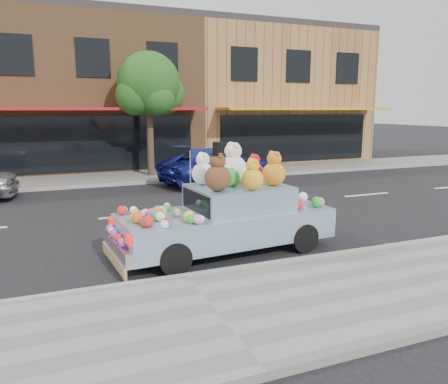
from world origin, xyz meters
name	(u,v)px	position (x,y,z in m)	size (l,w,h in m)	color
ground	(132,216)	(0.00, 0.00, 0.00)	(120.00, 120.00, 0.00)	black
near_sidewalk	(217,316)	(0.00, -6.50, 0.06)	(60.00, 3.00, 0.12)	gray
far_sidewalk	(103,179)	(0.00, 6.50, 0.06)	(60.00, 3.00, 0.12)	gray
near_kerb	(186,278)	(0.00, -5.00, 0.07)	(60.00, 0.12, 0.13)	gray
far_kerb	(108,185)	(0.00, 5.00, 0.07)	(60.00, 0.12, 0.13)	gray
storefront_mid	(87,94)	(0.00, 11.97, 3.64)	(10.00, 9.80, 7.30)	olive
storefront_right	(262,96)	(10.00, 11.97, 3.64)	(10.00, 9.80, 7.30)	#9E7042
street_tree	(149,89)	(2.03, 6.55, 3.69)	(3.00, 2.70, 5.22)	#38281C
car_blue	(221,167)	(4.18, 3.93, 0.68)	(2.24, 4.87, 1.35)	navy
art_car	(228,213)	(1.29, -3.74, 0.80)	(4.61, 2.10, 2.28)	black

